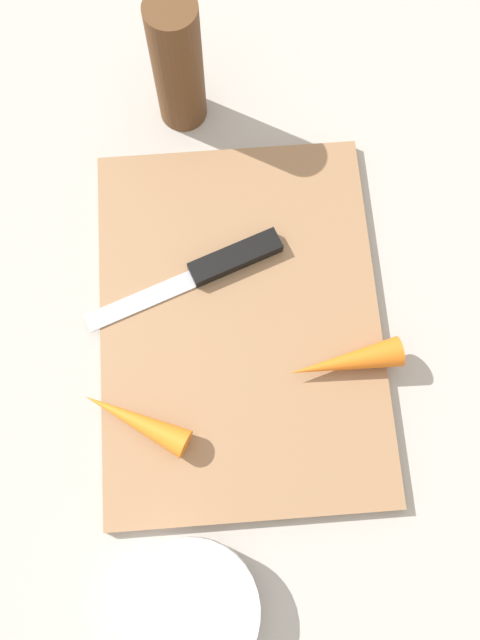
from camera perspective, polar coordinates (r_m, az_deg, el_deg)
The scene contains 7 objects.
ground_plane at distance 0.64m, azimuth 0.00°, elevation -0.31°, with size 1.40×1.40×0.00m, color #ADA8A0.
cutting_board at distance 0.63m, azimuth 0.00°, elevation -0.16°, with size 0.36×0.26×0.01m, color #99704C.
knife at distance 0.64m, azimuth -1.17°, elevation 4.87°, with size 0.09×0.19×0.01m.
carrot_short at distance 0.60m, azimuth -8.93°, elevation -8.39°, with size 0.03×0.03×0.10m, color orange.
carrot_long at distance 0.61m, azimuth 8.91°, elevation -3.55°, with size 0.03×0.03×0.10m, color orange.
small_bowl at distance 0.60m, azimuth -4.19°, elevation -23.31°, with size 0.11×0.11×0.04m, color silver.
pepper_grinder at distance 0.68m, azimuth -5.32°, elevation 20.73°, with size 0.05×0.05×0.15m, color brown.
Camera 1 is at (-0.18, 0.01, 0.61)m, focal length 37.69 mm.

